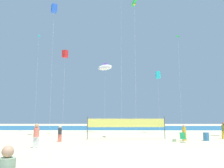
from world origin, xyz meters
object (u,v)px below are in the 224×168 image
Objects in this scene: beachgoer_olive_shirt at (224,130)px; kite_white_inflatable at (105,68)px; kite_green_diamond at (178,39)px; beach_handbag at (174,141)px; kite_red_box at (65,54)px; beachgoer_mustard_shirt at (184,132)px; beachgoer_charcoal_shirt at (60,133)px; trash_barrel at (206,137)px; kite_green_tube at (134,3)px; volleyball_net at (126,124)px; kite_cyan_diamond at (39,37)px; beachgoer_coral_shirt at (36,135)px; kite_cyan_box at (158,75)px; kite_blue_box at (54,9)px; folding_beach_chair at (183,137)px.

beachgoer_olive_shirt is 18.49m from kite_white_inflatable.
beachgoer_olive_shirt is at bearing -73.54° from kite_green_diamond.
beach_handbag is 0.03× the size of kite_red_box.
beach_handbag is at bearing 47.44° from beachgoer_mustard_shirt.
beachgoer_charcoal_shirt is 12.32m from beachgoer_mustard_shirt.
kite_green_diamond is (16.32, 3.28, 3.21)m from kite_red_box.
kite_red_box is (-13.77, 6.32, 9.95)m from beachgoer_mustard_shirt.
kite_white_inflatable is at bearing 134.50° from trash_barrel.
beachgoer_charcoal_shirt is 0.10× the size of kite_green_tube.
beachgoer_mustard_shirt is 0.19× the size of volleyball_net.
beachgoer_mustard_shirt is at bearing -31.75° from kite_cyan_diamond.
beach_handbag is at bearing -118.90° from beachgoer_coral_shirt.
beachgoer_coral_shirt is at bearing -128.71° from kite_cyan_box.
kite_green_tube is at bearing 131.39° from beachgoer_olive_shirt.
kite_red_box is 7.01m from kite_white_inflatable.
kite_blue_box reaches higher than beach_handbag.
volleyball_net is (-5.76, 1.27, 0.77)m from beachgoer_mustard_shirt.
volleyball_net is at bearing 170.98° from trash_barrel.
kite_green_tube reaches higher than volleyball_net.
folding_beach_chair is 2.54× the size of beach_handbag.
volleyball_net is (-5.25, 2.57, 1.17)m from folding_beach_chair.
folding_beach_chair is at bearing 52.87° from beachgoer_charcoal_shirt.
kite_cyan_box is at bearing 86.16° from beach_handbag.
trash_barrel is 13.26m from kite_cyan_box.
beach_handbag is at bearing -20.72° from kite_blue_box.
kite_cyan_diamond reaches higher than trash_barrel.
kite_green_tube reaches higher than kite_green_diamond.
kite_red_box is at bearing -168.64° from kite_green_diamond.
beachgoer_coral_shirt is at bearing -86.53° from kite_red_box.
kite_blue_box is at bearing -38.56° from beachgoer_coral_shirt.
beachgoer_charcoal_shirt is at bearing -59.70° from beachgoer_coral_shirt.
beachgoer_mustard_shirt is at bearing -12.45° from volleyball_net.
kite_cyan_box is at bearing 23.46° from kite_blue_box.
kite_cyan_diamond reaches higher than kite_green_tube.
beachgoer_coral_shirt is 13.24m from folding_beach_chair.
beachgoer_mustard_shirt is 12.71m from kite_cyan_box.
kite_cyan_diamond is 18.54m from kite_green_tube.
beach_handbag is at bearing -59.11° from kite_white_inflatable.
trash_barrel is 0.08× the size of kite_white_inflatable.
kite_green_tube reaches higher than beach_handbag.
beachgoer_mustard_shirt is 15.14m from kite_green_tube.
beach_handbag is at bearing -30.35° from kite_green_tube.
volleyball_net is at bearing -73.87° from kite_white_inflatable.
volleyball_net reaches higher than folding_beach_chair.
kite_cyan_diamond reaches higher than volleyball_net.
kite_red_box is 5.94m from kite_blue_box.
kite_cyan_box reaches higher than beachgoer_coral_shirt.
kite_cyan_box is (-0.03, 11.40, 8.11)m from folding_beach_chair.
kite_red_box is at bearing -45.60° from beachgoer_coral_shirt.
beachgoer_olive_shirt reaches higher than beachgoer_mustard_shirt.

